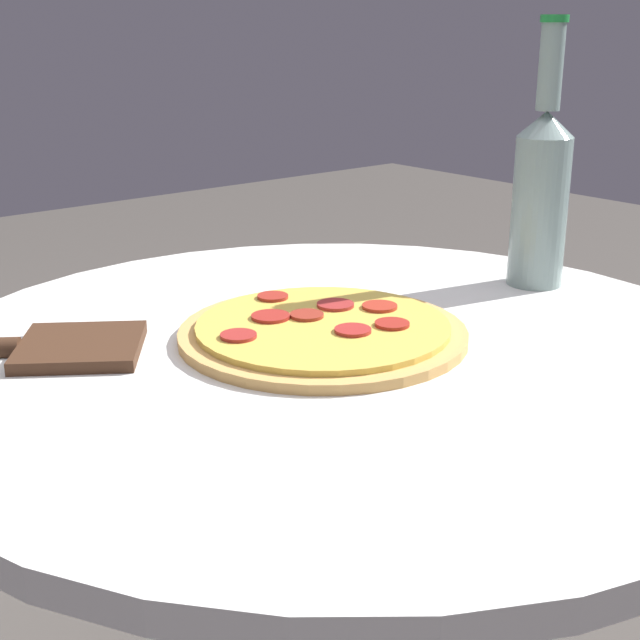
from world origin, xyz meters
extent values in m
cylinder|color=silver|center=(0.00, 0.00, 0.68)|extent=(0.82, 0.82, 0.02)
cylinder|color=tan|center=(0.03, 0.00, 0.70)|extent=(0.28, 0.28, 0.01)
cylinder|color=#E0BC4C|center=(0.03, 0.00, 0.70)|extent=(0.25, 0.25, 0.01)
cylinder|color=#A62824|center=(-0.01, -0.01, 0.71)|extent=(0.04, 0.04, 0.00)
cylinder|color=maroon|center=(0.06, -0.04, 0.71)|extent=(0.04, 0.04, 0.00)
cylinder|color=#A82F1F|center=(0.03, -0.07, 0.71)|extent=(0.04, 0.04, 0.00)
cylinder|color=maroon|center=(0.12, -0.01, 0.71)|extent=(0.03, 0.03, 0.00)
cylinder|color=maroon|center=(0.07, 0.03, 0.71)|extent=(0.04, 0.04, 0.00)
cylinder|color=#A12925|center=(0.05, 0.09, 0.71)|extent=(0.03, 0.03, 0.00)
cylinder|color=maroon|center=(0.05, 0.00, 0.71)|extent=(0.03, 0.03, 0.00)
cylinder|color=maroon|center=(-0.02, -0.05, 0.71)|extent=(0.03, 0.03, 0.00)
cylinder|color=gray|center=(0.01, -0.31, 0.78)|extent=(0.06, 0.06, 0.17)
cone|color=gray|center=(0.01, -0.31, 0.88)|extent=(0.06, 0.06, 0.03)
cylinder|color=gray|center=(0.01, -0.31, 0.94)|extent=(0.03, 0.03, 0.09)
cylinder|color=#1E8438|center=(0.01, -0.31, 0.99)|extent=(0.03, 0.03, 0.01)
cube|color=#422819|center=(0.14, 0.20, 0.70)|extent=(0.15, 0.15, 0.01)
camera|label=1|loc=(-0.60, 0.53, 0.99)|focal=50.00mm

